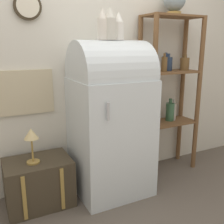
{
  "coord_description": "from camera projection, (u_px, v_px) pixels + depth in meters",
  "views": [
    {
      "loc": [
        -1.06,
        -1.87,
        1.39
      ],
      "look_at": [
        0.01,
        0.24,
        0.79
      ],
      "focal_mm": 42.0,
      "sensor_mm": 36.0,
      "label": 1
    }
  ],
  "objects": [
    {
      "name": "suitcase_trunk",
      "position": [
        39.0,
        182.0,
        2.33
      ],
      "size": [
        0.57,
        0.42,
        0.42
      ],
      "color": "#423828",
      "rests_on": "ground_plane"
    },
    {
      "name": "vase_center",
      "position": [
        110.0,
        24.0,
        2.23
      ],
      "size": [
        0.11,
        0.11,
        0.28
      ],
      "color": "beige",
      "rests_on": "refrigerator"
    },
    {
      "name": "shelf_unit",
      "position": [
        170.0,
        86.0,
        2.85
      ],
      "size": [
        0.66,
        0.32,
        1.69
      ],
      "color": "brown",
      "rests_on": "ground_plane"
    },
    {
      "name": "ground_plane",
      "position": [
        122.0,
        201.0,
        2.42
      ],
      "size": [
        12.0,
        12.0,
        0.0
      ],
      "primitive_type": "plane",
      "color": "#60564C"
    },
    {
      "name": "wall_back",
      "position": [
        95.0,
        50.0,
        2.58
      ],
      "size": [
        7.0,
        0.09,
        2.7
      ],
      "color": "silver",
      "rests_on": "ground_plane"
    },
    {
      "name": "vase_right",
      "position": [
        119.0,
        27.0,
        2.29
      ],
      "size": [
        0.1,
        0.1,
        0.24
      ],
      "color": "white",
      "rests_on": "refrigerator"
    },
    {
      "name": "refrigerator",
      "position": [
        111.0,
        117.0,
        2.44
      ],
      "size": [
        0.68,
        0.65,
        1.44
      ],
      "color": "silver",
      "rests_on": "ground_plane"
    },
    {
      "name": "vase_left",
      "position": [
        102.0,
        25.0,
        2.21
      ],
      "size": [
        0.09,
        0.09,
        0.26
      ],
      "color": "silver",
      "rests_on": "refrigerator"
    },
    {
      "name": "globe",
      "position": [
        175.0,
        1.0,
        2.68
      ],
      "size": [
        0.22,
        0.22,
        0.26
      ],
      "color": "#AD8942",
      "rests_on": "shelf_unit"
    },
    {
      "name": "desk_lamp",
      "position": [
        31.0,
        138.0,
        2.18
      ],
      "size": [
        0.12,
        0.12,
        0.31
      ],
      "color": "#AD8942",
      "rests_on": "suitcase_trunk"
    }
  ]
}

